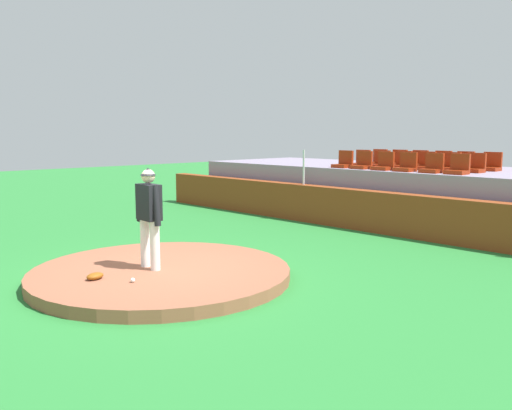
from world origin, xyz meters
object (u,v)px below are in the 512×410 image
stadium_chair_8 (402,163)px  stadium_chair_10 (450,165)px  pitcher (149,210)px  stadium_chair_2 (384,164)px  stadium_chair_3 (406,165)px  stadium_chair_14 (418,162)px  stadium_chair_1 (362,163)px  stadium_chair_6 (361,161)px  fielding_glove (95,276)px  stadium_chair_9 (426,164)px  stadium_chair_0 (344,162)px  stadium_chair_15 (442,163)px  stadium_chair_11 (474,166)px  stadium_chair_16 (464,164)px  stadium_chair_4 (433,167)px  baseball (133,280)px  stadium_chair_13 (398,161)px  stadium_chair_17 (491,165)px  stadium_chair_5 (458,168)px  stadium_chair_12 (378,160)px  stadium_chair_7 (381,162)px

stadium_chair_8 → stadium_chair_10: size_ratio=1.00×
pitcher → stadium_chair_2: stadium_chair_2 is taller
stadium_chair_3 → stadium_chair_14: (-0.68, 1.83, 0.00)m
pitcher → stadium_chair_3: (0.45, 7.62, 0.48)m
stadium_chair_1 → stadium_chair_6: bearing=-53.1°
fielding_glove → stadium_chair_9: size_ratio=0.60×
stadium_chair_0 → stadium_chair_15: 2.78m
stadium_chair_11 → stadium_chair_16: 1.12m
stadium_chair_9 → stadium_chair_1: bearing=32.9°
stadium_chair_4 → stadium_chair_14: bearing=-51.9°
stadium_chair_9 → stadium_chair_15: 0.90m
stadium_chair_6 → stadium_chair_9: size_ratio=1.00×
fielding_glove → stadium_chair_6: (-1.64, 9.60, 1.45)m
stadium_chair_1 → stadium_chair_14: bearing=-111.5°
stadium_chair_9 → stadium_chair_14: (-0.72, 0.89, 0.00)m
stadium_chair_9 → baseball: bearing=90.5°
stadium_chair_10 → stadium_chair_11: size_ratio=1.00×
stadium_chair_13 → stadium_chair_17: size_ratio=1.00×
pitcher → stadium_chair_14: bearing=94.8°
stadium_chair_0 → stadium_chair_5: size_ratio=1.00×
baseball → fielding_glove: bearing=-148.9°
stadium_chair_0 → stadium_chair_2: bearing=178.0°
pitcher → stadium_chair_9: (0.50, 8.56, 0.48)m
stadium_chair_14 → stadium_chair_16: bearing=179.1°
stadium_chair_12 → stadium_chair_17: 3.52m
stadium_chair_1 → stadium_chair_11: (2.80, 0.91, 0.00)m
stadium_chair_11 → stadium_chair_12: size_ratio=1.00×
stadium_chair_6 → stadium_chair_13: bearing=-127.6°
baseball → stadium_chair_13: size_ratio=0.15×
stadium_chair_1 → stadium_chair_7: 0.90m
stadium_chair_3 → stadium_chair_16: (0.72, 1.80, 0.00)m
pitcher → fielding_glove: 1.42m
stadium_chair_4 → stadium_chair_8: (-1.40, 0.87, 0.00)m
stadium_chair_6 → stadium_chair_9: (2.13, 0.00, 0.00)m
stadium_chair_1 → stadium_chair_6: same height
stadium_chair_14 → stadium_chair_15: same height
stadium_chair_16 → stadium_chair_17: 0.73m
pitcher → fielding_glove: bearing=-86.4°
stadium_chair_14 → stadium_chair_17: 2.13m
pitcher → stadium_chair_1: size_ratio=3.52×
stadium_chair_5 → stadium_chair_6: 3.60m
stadium_chair_13 → stadium_chair_14: (0.70, -0.03, 0.00)m
pitcher → stadium_chair_15: (0.50, 9.46, 0.48)m
stadium_chair_1 → stadium_chair_16: bearing=-139.7°
stadium_chair_10 → stadium_chair_6: bearing=0.3°
stadium_chair_1 → stadium_chair_5: 2.79m
stadium_chair_6 → stadium_chair_17: (3.54, 0.89, 0.00)m
stadium_chair_16 → fielding_glove: bearing=83.6°
stadium_chair_0 → stadium_chair_12: bearing=-90.2°
stadium_chair_8 → stadium_chair_9: (0.72, 0.03, 0.00)m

